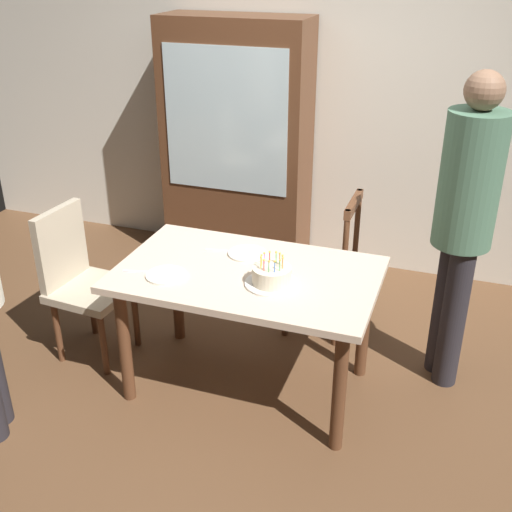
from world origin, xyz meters
TOP-DOWN VIEW (x-y plane):
  - ground at (0.00, 0.00)m, footprint 6.40×6.40m
  - back_wall at (0.00, 1.85)m, footprint 6.40×0.10m
  - dining_table at (0.00, 0.00)m, footprint 1.40×0.86m
  - birthday_cake at (0.17, -0.10)m, footprint 0.28×0.28m
  - plate_near_celebrant at (-0.39, -0.19)m, footprint 0.22×0.22m
  - plate_far_side at (-0.07, 0.19)m, footprint 0.22×0.22m
  - fork_near_celebrant at (-0.55, -0.20)m, footprint 0.18×0.05m
  - fork_far_side at (-0.23, 0.18)m, footprint 0.18×0.05m
  - chair_spindle_back at (0.25, 0.75)m, footprint 0.44×0.44m
  - chair_upholstered at (-1.09, 0.01)m, footprint 0.48×0.47m
  - person_guest at (1.06, 0.48)m, footprint 0.32×0.32m
  - china_cabinet at (-0.65, 1.56)m, footprint 1.10×0.45m

SIDE VIEW (x-z plane):
  - ground at x=0.00m, z-range 0.00..0.00m
  - chair_spindle_back at x=0.25m, z-range -0.02..0.93m
  - chair_upholstered at x=-1.09m, z-range 0.06..1.01m
  - dining_table at x=0.00m, z-range 0.27..1.03m
  - fork_near_celebrant at x=-0.55m, z-range 0.76..0.76m
  - fork_far_side at x=-0.23m, z-range 0.76..0.76m
  - plate_near_celebrant at x=-0.39m, z-range 0.76..0.77m
  - plate_far_side at x=-0.07m, z-range 0.76..0.77m
  - birthday_cake at x=0.17m, z-range 0.72..0.89m
  - china_cabinet at x=-0.65m, z-range 0.00..1.90m
  - person_guest at x=1.06m, z-range 0.13..1.93m
  - back_wall at x=0.00m, z-range 0.00..2.60m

